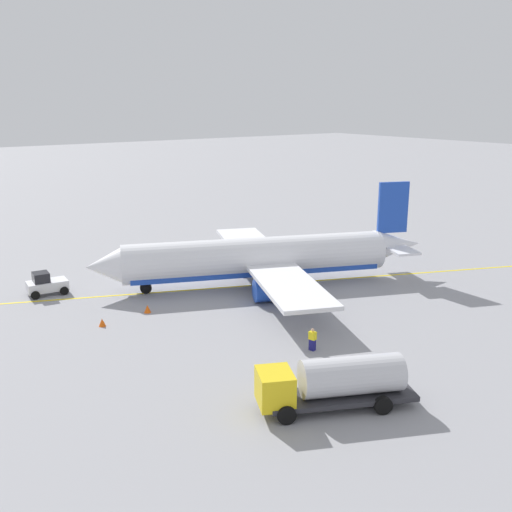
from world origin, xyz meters
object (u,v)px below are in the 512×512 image
Objects in this scene: fuel_tanker at (335,381)px; refueling_worker at (312,340)px; pushback_tug at (46,284)px; airplane at (261,258)px; safety_cone_wingtip at (102,322)px; safety_cone_nose at (147,309)px.

fuel_tanker is 8.36m from refueling_worker.
fuel_tanker reaches higher than pushback_tug.
refueling_worker is (6.21, 14.90, -1.91)m from airplane.
pushback_tug reaches higher than safety_cone_wingtip.
fuel_tanker is at bearing 95.19° from safety_cone_nose.
airplane is 16.26m from refueling_worker.
safety_cone_wingtip is (4.37, 0.74, -0.02)m from safety_cone_nose.
fuel_tanker is (10.65, 21.94, -1.02)m from airplane.
safety_cone_wingtip is at bearing -72.96° from fuel_tanker.
airplane is 3.37× the size of fuel_tanker.
pushback_tug is 2.21× the size of refueling_worker.
fuel_tanker is 21.46m from safety_cone_nose.
pushback_tug is 5.81× the size of safety_cone_wingtip.
refueling_worker is at bearing 67.36° from airplane.
pushback_tug is at bearing -61.04° from safety_cone_nose.
fuel_tanker is at bearing 64.11° from airplane.
airplane reaches higher than safety_cone_nose.
refueling_worker reaches higher than safety_cone_wingtip.
safety_cone_nose is 1.05× the size of safety_cone_wingtip.
refueling_worker reaches higher than safety_cone_nose.
fuel_tanker is 14.88× the size of safety_cone_wingtip.
safety_cone_nose is at bearing -84.81° from fuel_tanker.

